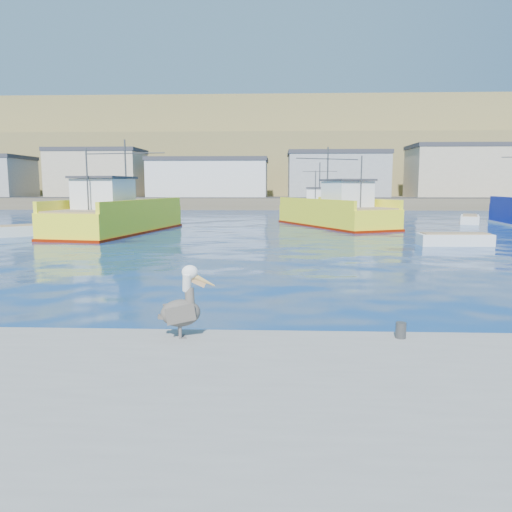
{
  "coord_description": "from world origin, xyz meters",
  "views": [
    {
      "loc": [
        0.65,
        -12.6,
        3.34
      ],
      "look_at": [
        0.03,
        2.32,
        1.24
      ],
      "focal_mm": 35.0,
      "sensor_mm": 36.0,
      "label": 1
    }
  ],
  "objects": [
    {
      "name": "pelican",
      "position": [
        -1.11,
        -3.51,
        1.09
      ],
      "size": [
        1.1,
        0.65,
        1.38
      ],
      "color": "#595451",
      "rests_on": "dock"
    },
    {
      "name": "trawler_yellow_a",
      "position": [
        -10.78,
        22.6,
        1.16
      ],
      "size": [
        6.77,
        14.04,
        6.79
      ],
      "color": "yellow",
      "rests_on": "ground"
    },
    {
      "name": "ground",
      "position": [
        0.0,
        0.0,
        0.0
      ],
      "size": [
        260.0,
        260.0,
        0.0
      ],
      "primitive_type": "plane",
      "color": "#071959",
      "rests_on": "ground"
    },
    {
      "name": "boat_orange",
      "position": [
        5.19,
        42.99,
        0.99
      ],
      "size": [
        4.38,
        7.78,
        5.95
      ],
      "color": "orange",
      "rests_on": "ground"
    },
    {
      "name": "skiff_far",
      "position": [
        18.1,
        33.21,
        0.3
      ],
      "size": [
        2.94,
        4.58,
        0.94
      ],
      "color": "silver",
      "rests_on": "ground"
    },
    {
      "name": "dock_bollards",
      "position": [
        0.6,
        -3.4,
        0.65
      ],
      "size": [
        36.2,
        0.2,
        0.3
      ],
      "color": "#4C4C4C",
      "rests_on": "dock"
    },
    {
      "name": "skiff_mid",
      "position": [
        10.75,
        15.96,
        0.28
      ],
      "size": [
        4.05,
        1.52,
        0.87
      ],
      "color": "silver",
      "rests_on": "ground"
    },
    {
      "name": "far_shore",
      "position": [
        0.0,
        109.2,
        8.98
      ],
      "size": [
        200.0,
        81.0,
        24.0
      ],
      "color": "brown",
      "rests_on": "ground"
    },
    {
      "name": "skiff_left",
      "position": [
        -16.51,
        20.34,
        0.3
      ],
      "size": [
        4.19,
        3.92,
        0.93
      ],
      "color": "silver",
      "rests_on": "ground"
    },
    {
      "name": "trawler_yellow_b",
      "position": [
        5.6,
        29.08,
        1.11
      ],
      "size": [
        9.32,
        13.34,
        6.69
      ],
      "color": "yellow",
      "rests_on": "ground"
    }
  ]
}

